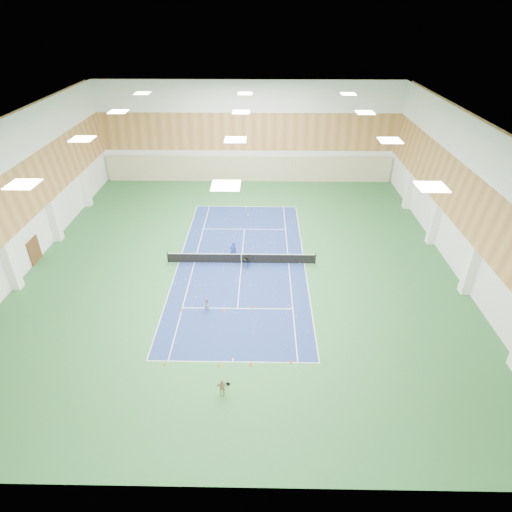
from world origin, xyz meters
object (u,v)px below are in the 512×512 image
(child_court, at_px, (208,305))
(child_apron, at_px, (222,387))
(coach, at_px, (233,251))
(tennis_net, at_px, (241,258))
(ball_cart, at_px, (246,263))

(child_court, xyz_separation_m, child_apron, (1.72, -7.81, 0.04))
(coach, height_order, child_apron, coach)
(tennis_net, height_order, coach, coach)
(child_court, bearing_deg, coach, 47.20)
(coach, bearing_deg, child_court, 56.21)
(ball_cart, bearing_deg, child_court, -94.18)
(tennis_net, height_order, ball_cart, tennis_net)
(tennis_net, relative_size, child_apron, 10.44)
(coach, relative_size, ball_cart, 2.20)
(tennis_net, xyz_separation_m, child_court, (-2.16, -6.71, 0.02))
(ball_cart, bearing_deg, coach, 153.15)
(child_apron, distance_m, ball_cart, 13.95)
(coach, relative_size, child_apron, 1.47)
(tennis_net, bearing_deg, coach, 140.89)
(coach, bearing_deg, tennis_net, 118.14)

